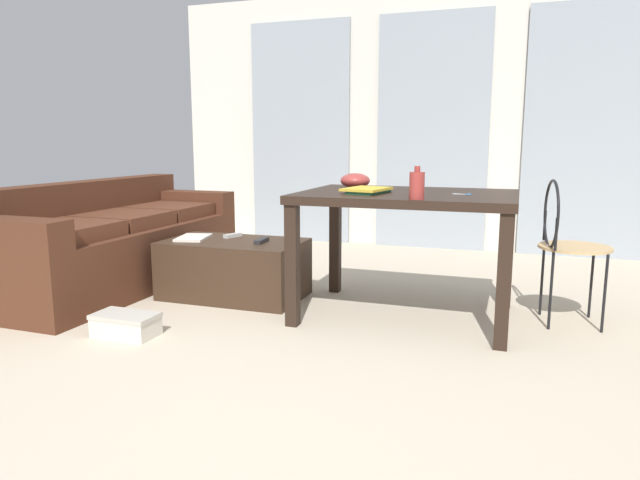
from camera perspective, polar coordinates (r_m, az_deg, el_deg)
The scene contains 15 objects.
ground_plane at distance 3.77m, azimuth 5.74°, elevation -6.52°, with size 8.91×8.91×0.00m, color beige.
wall_back at distance 5.84m, azimuth 11.26°, elevation 11.60°, with size 5.38×0.10×2.51m, color silver.
curtains at distance 5.75m, azimuth 11.10°, elevation 10.42°, with size 3.83×0.03×2.27m.
couch at distance 4.48m, azimuth -19.85°, elevation -0.33°, with size 0.84×2.10×0.76m.
coffee_table at distance 3.96m, azimuth -8.55°, elevation -2.86°, with size 0.93×0.55×0.39m.
craft_table at distance 3.45m, azimuth 8.69°, elevation 3.07°, with size 1.25×0.91×0.76m.
wire_chair at distance 3.58m, azimuth 23.11°, elevation 0.47°, with size 0.40×0.42×0.85m.
bottle_near at distance 3.04m, azimuth 9.64°, elevation 5.41°, with size 0.08×0.08×0.17m.
bowl at distance 3.72m, azimuth 3.53°, elevation 5.94°, with size 0.19×0.19×0.10m, color #9E3833.
book_stack at distance 3.36m, azimuth 4.77°, elevation 4.97°, with size 0.27×0.33×0.03m.
scissors at distance 3.36m, azimuth 14.21°, elevation 4.46°, with size 0.11×0.05×0.00m.
tv_remote_primary at distance 3.82m, azimuth -5.85°, elevation -0.07°, with size 0.05×0.16×0.03m, color #232326.
tv_remote_secondary at distance 4.05m, azimuth -8.69°, elevation 0.45°, with size 0.04×0.14×0.03m, color #B7B7B2.
magazine at distance 4.04m, azimuth -12.52°, elevation 0.24°, with size 0.19×0.29×0.02m, color silver.
shoebox at distance 3.35m, azimuth -18.80°, elevation -7.99°, with size 0.35×0.20×0.13m.
Camera 1 is at (0.83, -2.06, 1.06)m, focal length 32.08 mm.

